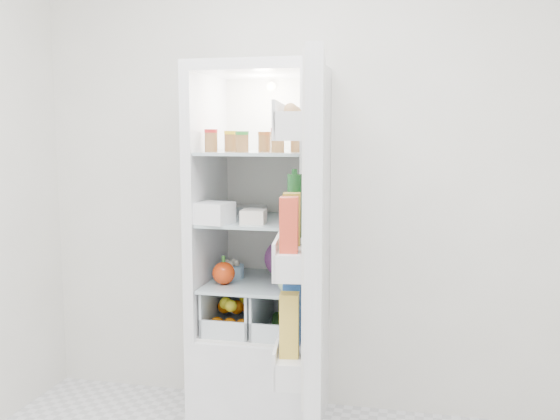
% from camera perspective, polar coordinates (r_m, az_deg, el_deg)
% --- Properties ---
extents(room_walls, '(3.02, 3.02, 2.61)m').
position_cam_1_polar(room_walls, '(1.83, -5.42, 10.58)').
color(room_walls, silver).
rests_on(room_walls, ground).
extents(refrigerator, '(0.60, 0.60, 1.80)m').
position_cam_1_polar(refrigerator, '(3.18, -1.51, -7.67)').
color(refrigerator, silver).
rests_on(refrigerator, ground).
extents(shelf_low, '(0.49, 0.53, 0.01)m').
position_cam_1_polar(shelf_low, '(3.11, -1.81, -6.62)').
color(shelf_low, '#A3B9C0').
rests_on(shelf_low, refrigerator).
extents(shelf_mid, '(0.49, 0.53, 0.02)m').
position_cam_1_polar(shelf_mid, '(3.05, -1.83, -0.95)').
color(shelf_mid, '#A3B9C0').
rests_on(shelf_mid, refrigerator).
extents(shelf_top, '(0.49, 0.53, 0.02)m').
position_cam_1_polar(shelf_top, '(3.02, -1.85, 5.26)').
color(shelf_top, '#A3B9C0').
rests_on(shelf_top, refrigerator).
extents(crisper_left, '(0.23, 0.46, 0.22)m').
position_cam_1_polar(crisper_left, '(3.17, -3.96, -8.77)').
color(crisper_left, silver).
rests_on(crisper_left, refrigerator).
extents(crisper_right, '(0.23, 0.46, 0.22)m').
position_cam_1_polar(crisper_right, '(3.11, 0.41, -9.07)').
color(crisper_right, silver).
rests_on(crisper_right, refrigerator).
extents(condiment_jars, '(0.46, 0.16, 0.08)m').
position_cam_1_polar(condiment_jars, '(2.91, -2.43, 6.17)').
color(condiment_jars, '#B21919').
rests_on(condiment_jars, shelf_top).
extents(squeeze_bottle, '(0.06, 0.06, 0.16)m').
position_cam_1_polar(squeeze_bottle, '(3.03, 2.38, 6.91)').
color(squeeze_bottle, silver).
rests_on(squeeze_bottle, shelf_top).
extents(tub_white, '(0.18, 0.18, 0.10)m').
position_cam_1_polar(tub_white, '(2.90, -6.07, -0.27)').
color(tub_white, white).
rests_on(tub_white, shelf_mid).
extents(tub_cream, '(0.12, 0.12, 0.06)m').
position_cam_1_polar(tub_cream, '(2.89, -2.44, -0.62)').
color(tub_cream, silver).
rests_on(tub_cream, shelf_mid).
extents(tin_red, '(0.12, 0.12, 0.07)m').
position_cam_1_polar(tin_red, '(2.88, 1.31, -0.60)').
color(tin_red, red).
rests_on(tin_red, shelf_mid).
extents(foil_tray, '(0.19, 0.15, 0.04)m').
position_cam_1_polar(foil_tray, '(3.21, -2.93, -0.01)').
color(foil_tray, '#B9B9BD').
rests_on(foil_tray, shelf_mid).
extents(tub_green, '(0.14, 0.17, 0.09)m').
position_cam_1_polar(tub_green, '(3.14, 1.84, 0.24)').
color(tub_green, '#469A47').
rests_on(tub_green, shelf_mid).
extents(red_cabbage, '(0.19, 0.19, 0.19)m').
position_cam_1_polar(red_cabbage, '(3.17, 0.28, -4.45)').
color(red_cabbage, '#4F1D54').
rests_on(red_cabbage, shelf_low).
extents(bell_pepper, '(0.11, 0.11, 0.11)m').
position_cam_1_polar(bell_pepper, '(3.04, -5.17, -5.77)').
color(bell_pepper, red).
rests_on(bell_pepper, shelf_low).
extents(mushroom_bowl, '(0.18, 0.18, 0.06)m').
position_cam_1_polar(mushroom_bowl, '(3.17, -4.55, -5.62)').
color(mushroom_bowl, '#99C4E5').
rests_on(mushroom_bowl, shelf_low).
extents(salad_bag, '(0.10, 0.10, 0.10)m').
position_cam_1_polar(salad_bag, '(2.87, 0.80, -6.58)').
color(salad_bag, '#ADCA97').
rests_on(salad_bag, shelf_low).
extents(citrus_pile, '(0.20, 0.24, 0.16)m').
position_cam_1_polar(citrus_pile, '(3.13, -4.27, -9.34)').
color(citrus_pile, orange).
rests_on(citrus_pile, refrigerator).
extents(veg_pile, '(0.16, 0.30, 0.10)m').
position_cam_1_polar(veg_pile, '(3.12, 0.49, -9.91)').
color(veg_pile, '#174416').
rests_on(veg_pile, refrigerator).
extents(fridge_door, '(0.25, 0.60, 1.30)m').
position_cam_1_polar(fridge_door, '(2.41, 2.58, -2.07)').
color(fridge_door, silver).
rests_on(fridge_door, refrigerator).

